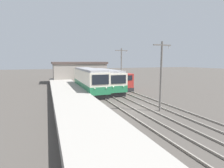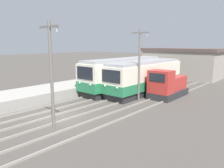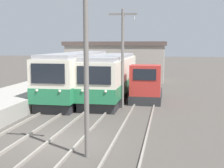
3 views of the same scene
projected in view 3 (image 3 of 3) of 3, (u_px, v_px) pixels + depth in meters
ground_plane at (61, 142)px, 14.65m from camera, size 200.00×200.00×0.00m
track_left at (10, 138)px, 15.10m from camera, size 1.54×60.00×0.14m
track_center at (65, 141)px, 14.60m from camera, size 1.54×60.00×0.14m
track_right at (129, 145)px, 14.07m from camera, size 1.54×60.00×0.14m
commuter_train_left at (77, 78)px, 26.08m from camera, size 2.84×12.98×3.87m
commuter_train_center at (111, 79)px, 26.04m from camera, size 2.84×12.34×3.67m
shunting_locomotive at (147, 86)px, 25.12m from camera, size 2.40×5.16×3.00m
catenary_mast_near at (86, 64)px, 12.26m from camera, size 2.00×0.20×6.99m
catenary_mast_mid at (123, 55)px, 21.96m from camera, size 2.00×0.20×6.99m
station_building at (117, 61)px, 39.99m from camera, size 12.60×6.30×4.86m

